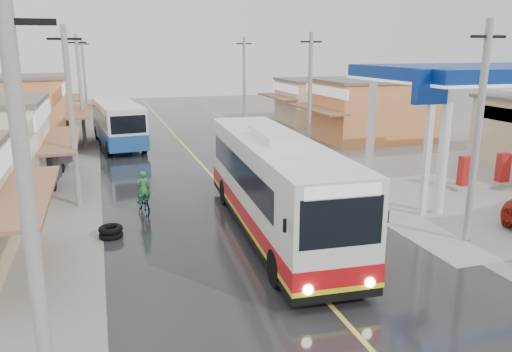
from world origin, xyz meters
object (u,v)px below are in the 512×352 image
object	(u,v)px
tricycle_near	(42,167)
tyre_stack	(111,232)
coach_bus	(274,184)
second_bus	(118,123)
cyclist	(144,199)
tricycle_far	(56,154)

from	to	relation	value
tricycle_near	tyre_stack	bearing A→B (deg)	-63.66
coach_bus	tyre_stack	xyz separation A→B (m)	(-6.13, 1.25, -1.70)
second_bus	cyclist	xyz separation A→B (m)	(0.35, -16.22, -1.08)
tricycle_far	tyre_stack	world-z (taller)	tricycle_far
second_bus	cyclist	world-z (taller)	second_bus
cyclist	tricycle_near	size ratio (longest dim) A/B	0.74
cyclist	tricycle_near	xyz separation A→B (m)	(-4.59, 5.89, 0.43)
tricycle_near	tricycle_far	distance (m)	3.87
second_bus	cyclist	size ratio (longest dim) A/B	5.09
tyre_stack	tricycle_near	bearing A→B (deg)	110.02
coach_bus	cyclist	world-z (taller)	coach_bus
tricycle_near	coach_bus	bearing A→B (deg)	-40.32
tricycle_near	tricycle_far	world-z (taller)	tricycle_near
tyre_stack	second_bus	bearing A→B (deg)	86.56
second_bus	tyre_stack	size ratio (longest dim) A/B	10.72
coach_bus	tricycle_far	size ratio (longest dim) A/B	5.34
second_bus	tyre_stack	world-z (taller)	second_bus
tricycle_far	tyre_stack	xyz separation A→B (m)	(2.75, -12.39, -0.71)
second_bus	tricycle_near	xyz separation A→B (m)	(-4.24, -10.34, -0.65)
second_bus	tricycle_far	bearing A→B (deg)	-126.86
cyclist	tricycle_far	xyz separation A→B (m)	(-4.23, 9.74, 0.31)
second_bus	tricycle_near	bearing A→B (deg)	-118.28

